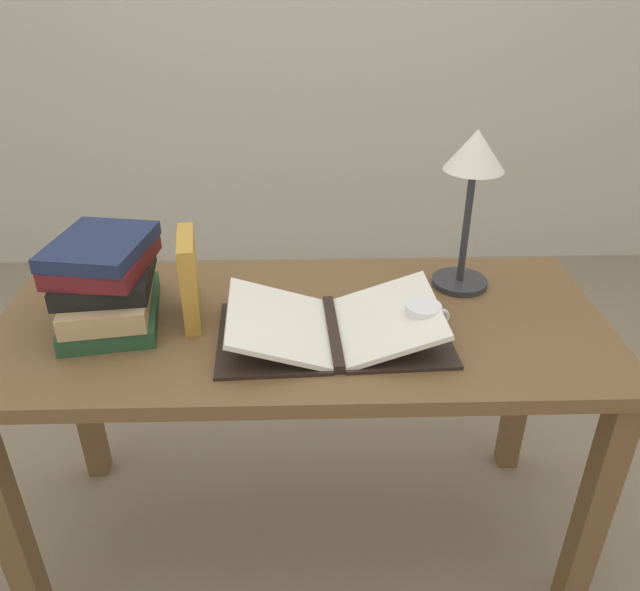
# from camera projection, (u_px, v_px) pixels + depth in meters

# --- Properties ---
(ground_plane) EXTENTS (12.00, 12.00, 0.00)m
(ground_plane) POSITION_uv_depth(u_px,v_px,m) (305.00, 531.00, 1.82)
(ground_plane) COLOR gray
(reading_desk) EXTENTS (1.43, 0.63, 0.73)m
(reading_desk) POSITION_uv_depth(u_px,v_px,m) (302.00, 356.00, 1.51)
(reading_desk) COLOR brown
(reading_desk) RESTS_ON ground_plane
(open_book) EXTENTS (0.53, 0.32, 0.08)m
(open_book) POSITION_uv_depth(u_px,v_px,m) (333.00, 326.00, 1.39)
(open_book) COLOR black
(open_book) RESTS_ON reading_desk
(book_stack_tall) EXTENTS (0.25, 0.32, 0.20)m
(book_stack_tall) POSITION_uv_depth(u_px,v_px,m) (107.00, 283.00, 1.42)
(book_stack_tall) COLOR #234C2D
(book_stack_tall) RESTS_ON reading_desk
(book_standing_upright) EXTENTS (0.06, 0.17, 0.21)m
(book_standing_upright) POSITION_uv_depth(u_px,v_px,m) (189.00, 279.00, 1.42)
(book_standing_upright) COLOR #BC8933
(book_standing_upright) RESTS_ON reading_desk
(reading_lamp) EXTENTS (0.14, 0.14, 0.40)m
(reading_lamp) POSITION_uv_depth(u_px,v_px,m) (473.00, 173.00, 1.46)
(reading_lamp) COLOR #2D2D33
(reading_lamp) RESTS_ON reading_desk
(coffee_mug) EXTENTS (0.11, 0.08, 0.08)m
(coffee_mug) POSITION_uv_depth(u_px,v_px,m) (423.00, 321.00, 1.38)
(coffee_mug) COLOR white
(coffee_mug) RESTS_ON reading_desk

